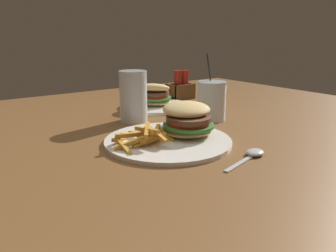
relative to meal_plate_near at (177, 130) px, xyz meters
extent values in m
cube|color=brown|center=(0.09, 0.10, -0.04)|extent=(1.68, 1.43, 0.03)
cylinder|color=brown|center=(0.86, 0.75, -0.43)|extent=(0.07, 0.07, 0.73)
cylinder|color=white|center=(-0.03, 0.00, -0.02)|extent=(0.31, 0.31, 0.01)
ellipsoid|color=#DBB770|center=(0.03, -0.01, -0.01)|extent=(0.15, 0.13, 0.02)
cylinder|color=#38752D|center=(0.03, -0.01, 0.01)|extent=(0.16, 0.16, 0.01)
cylinder|color=red|center=(0.03, -0.01, 0.02)|extent=(0.13, 0.13, 0.01)
cylinder|color=brown|center=(0.03, -0.01, 0.03)|extent=(0.14, 0.14, 0.01)
ellipsoid|color=#DBB770|center=(0.04, 0.01, 0.05)|extent=(0.15, 0.14, 0.04)
cube|color=gold|center=(-0.05, 0.04, -0.01)|extent=(0.03, 0.07, 0.02)
cube|color=gold|center=(-0.08, 0.04, -0.01)|extent=(0.02, 0.08, 0.01)
cube|color=gold|center=(-0.08, 0.01, -0.01)|extent=(0.07, 0.03, 0.03)
cube|color=gold|center=(-0.09, 0.00, 0.02)|extent=(0.02, 0.08, 0.02)
cube|color=gold|center=(-0.09, -0.01, -0.01)|extent=(0.09, 0.01, 0.02)
cube|color=gold|center=(-0.09, 0.00, 0.01)|extent=(0.01, 0.07, 0.03)
cube|color=gold|center=(-0.07, -0.02, 0.01)|extent=(0.01, 0.08, 0.03)
cube|color=gold|center=(-0.03, 0.00, -0.01)|extent=(0.01, 0.07, 0.03)
cube|color=gold|center=(-0.14, -0.01, -0.01)|extent=(0.07, 0.03, 0.03)
cube|color=gold|center=(-0.09, -0.01, 0.00)|extent=(0.06, 0.03, 0.01)
cube|color=gold|center=(-0.06, 0.01, 0.00)|extent=(0.05, 0.05, 0.02)
cube|color=gold|center=(-0.11, 0.02, 0.00)|extent=(0.07, 0.01, 0.02)
cube|color=gold|center=(-0.15, -0.01, -0.01)|extent=(0.01, 0.09, 0.04)
cube|color=gold|center=(-0.13, 0.05, -0.01)|extent=(0.05, 0.04, 0.03)
cube|color=gold|center=(-0.11, 0.01, 0.01)|extent=(0.09, 0.03, 0.01)
cube|color=gold|center=(-0.09, 0.00, 0.02)|extent=(0.05, 0.07, 0.02)
cylinder|color=silver|center=(0.01, 0.23, 0.05)|extent=(0.08, 0.08, 0.15)
cylinder|color=#C67F23|center=(0.01, 0.23, 0.04)|extent=(0.07, 0.07, 0.13)
cylinder|color=silver|center=(0.21, 0.10, 0.03)|extent=(0.09, 0.09, 0.12)
cylinder|color=orange|center=(0.21, 0.10, 0.02)|extent=(0.08, 0.08, 0.10)
cylinder|color=black|center=(0.22, 0.12, 0.07)|extent=(0.03, 0.02, 0.20)
ellipsoid|color=silver|center=(0.08, -0.18, -0.02)|extent=(0.05, 0.05, 0.01)
cube|color=silver|center=(0.01, -0.20, -0.03)|extent=(0.10, 0.03, 0.00)
cylinder|color=white|center=(0.17, 0.35, -0.02)|extent=(0.25, 0.25, 0.01)
ellipsoid|color=#DBB770|center=(0.17, 0.35, -0.01)|extent=(0.14, 0.14, 0.02)
cylinder|color=#38752D|center=(0.17, 0.35, 0.01)|extent=(0.17, 0.17, 0.01)
cylinder|color=red|center=(0.17, 0.35, 0.02)|extent=(0.13, 0.13, 0.01)
cylinder|color=brown|center=(0.17, 0.35, 0.03)|extent=(0.14, 0.14, 0.01)
ellipsoid|color=#DBB770|center=(0.16, 0.34, 0.05)|extent=(0.15, 0.15, 0.05)
cube|color=brown|center=(0.35, 0.43, -0.02)|extent=(0.10, 0.07, 0.01)
cube|color=brown|center=(0.30, 0.43, 0.00)|extent=(0.01, 0.07, 0.06)
cube|color=brown|center=(0.39, 0.43, 0.00)|extent=(0.01, 0.07, 0.06)
cube|color=brown|center=(0.35, 0.40, 0.00)|extent=(0.10, 0.01, 0.06)
cube|color=brown|center=(0.35, 0.46, 0.00)|extent=(0.10, 0.01, 0.06)
cylinder|color=maroon|center=(0.33, 0.43, 0.04)|extent=(0.03, 0.03, 0.11)
cylinder|color=maroon|center=(0.36, 0.42, 0.04)|extent=(0.03, 0.03, 0.11)
camera|label=1|loc=(-0.47, -0.62, 0.23)|focal=35.00mm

